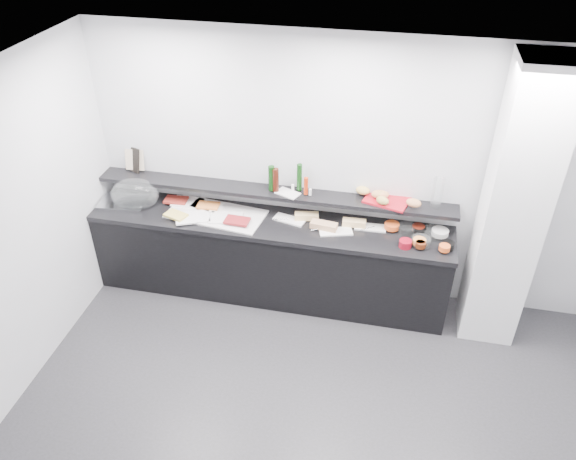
% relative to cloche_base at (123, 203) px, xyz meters
% --- Properties ---
extents(ground, '(5.00, 5.00, 0.00)m').
position_rel_cloche_base_xyz_m(ground, '(2.24, -1.69, -0.92)').
color(ground, '#2D2D30').
rests_on(ground, ground).
extents(back_wall, '(5.00, 0.02, 2.70)m').
position_rel_cloche_base_xyz_m(back_wall, '(2.24, 0.31, 0.43)').
color(back_wall, silver).
rests_on(back_wall, ground).
extents(ceiling, '(5.00, 5.00, 0.00)m').
position_rel_cloche_base_xyz_m(ceiling, '(2.24, -1.69, 1.78)').
color(ceiling, white).
rests_on(ceiling, back_wall).
extents(column, '(0.50, 0.50, 2.70)m').
position_rel_cloche_base_xyz_m(column, '(3.74, -0.04, 0.43)').
color(column, white).
rests_on(column, ground).
extents(buffet_cabinet, '(3.60, 0.60, 0.85)m').
position_rel_cloche_base_xyz_m(buffet_cabinet, '(1.54, 0.01, -0.50)').
color(buffet_cabinet, black).
rests_on(buffet_cabinet, ground).
extents(counter_top, '(3.62, 0.62, 0.05)m').
position_rel_cloche_base_xyz_m(counter_top, '(1.54, 0.01, -0.05)').
color(counter_top, black).
rests_on(counter_top, buffet_cabinet).
extents(wall_shelf, '(3.60, 0.25, 0.04)m').
position_rel_cloche_base_xyz_m(wall_shelf, '(1.54, 0.18, 0.21)').
color(wall_shelf, black).
rests_on(wall_shelf, back_wall).
extents(cloche_base, '(0.51, 0.36, 0.04)m').
position_rel_cloche_base_xyz_m(cloche_base, '(0.00, 0.00, 0.00)').
color(cloche_base, '#ADB1B4').
rests_on(cloche_base, counter_top).
extents(cloche_dome, '(0.55, 0.42, 0.34)m').
position_rel_cloche_base_xyz_m(cloche_dome, '(0.14, 0.02, 0.11)').
color(cloche_dome, white).
rests_on(cloche_dome, cloche_base).
extents(linen_runner, '(1.02, 0.57, 0.01)m').
position_rel_cloche_base_xyz_m(linen_runner, '(1.00, 0.01, -0.01)').
color(linen_runner, silver).
rests_on(linen_runner, counter_top).
extents(platter_meat_a, '(0.32, 0.21, 0.01)m').
position_rel_cloche_base_xyz_m(platter_meat_a, '(0.65, 0.15, 0.00)').
color(platter_meat_a, white).
rests_on(platter_meat_a, linen_runner).
extents(food_meat_a, '(0.24, 0.16, 0.02)m').
position_rel_cloche_base_xyz_m(food_meat_a, '(0.53, 0.13, 0.02)').
color(food_meat_a, maroon).
rests_on(food_meat_a, platter_meat_a).
extents(platter_salmon, '(0.33, 0.25, 0.01)m').
position_rel_cloche_base_xyz_m(platter_salmon, '(0.85, 0.13, 0.00)').
color(platter_salmon, white).
rests_on(platter_salmon, linen_runner).
extents(food_salmon, '(0.23, 0.16, 0.02)m').
position_rel_cloche_base_xyz_m(food_salmon, '(0.89, 0.10, 0.02)').
color(food_salmon, orange).
rests_on(food_salmon, platter_salmon).
extents(platter_cheese, '(0.40, 0.34, 0.01)m').
position_rel_cloche_base_xyz_m(platter_cheese, '(0.80, -0.11, 0.00)').
color(platter_cheese, white).
rests_on(platter_cheese, linen_runner).
extents(food_cheese, '(0.25, 0.20, 0.02)m').
position_rel_cloche_base_xyz_m(food_cheese, '(0.63, -0.14, 0.02)').
color(food_cheese, '#DBC255').
rests_on(food_cheese, platter_cheese).
extents(platter_meat_b, '(0.35, 0.26, 0.01)m').
position_rel_cloche_base_xyz_m(platter_meat_b, '(1.12, -0.06, 0.00)').
color(platter_meat_b, white).
rests_on(platter_meat_b, linen_runner).
extents(food_meat_b, '(0.25, 0.16, 0.02)m').
position_rel_cloche_base_xyz_m(food_meat_b, '(1.25, -0.11, 0.02)').
color(food_meat_b, maroon).
rests_on(food_meat_b, platter_meat_b).
extents(sandwich_plate_left, '(0.34, 0.21, 0.01)m').
position_rel_cloche_base_xyz_m(sandwich_plate_left, '(1.74, 0.07, -0.01)').
color(sandwich_plate_left, white).
rests_on(sandwich_plate_left, counter_top).
extents(sandwich_food_left, '(0.25, 0.13, 0.06)m').
position_rel_cloche_base_xyz_m(sandwich_food_left, '(1.90, 0.11, 0.02)').
color(sandwich_food_left, '#DEB974').
rests_on(sandwich_food_left, sandwich_plate_left).
extents(tongs_left, '(0.16, 0.04, 0.01)m').
position_rel_cloche_base_xyz_m(tongs_left, '(1.65, 0.04, -0.00)').
color(tongs_left, '#B3B4BA').
rests_on(tongs_left, sandwich_plate_left).
extents(sandwich_plate_mid, '(0.34, 0.22, 0.01)m').
position_rel_cloche_base_xyz_m(sandwich_plate_mid, '(2.22, -0.04, -0.01)').
color(sandwich_plate_mid, white).
rests_on(sandwich_plate_mid, counter_top).
extents(sandwich_food_mid, '(0.27, 0.13, 0.06)m').
position_rel_cloche_base_xyz_m(sandwich_food_mid, '(2.09, -0.02, 0.02)').
color(sandwich_food_mid, tan).
rests_on(sandwich_food_mid, sandwich_plate_mid).
extents(tongs_mid, '(0.15, 0.08, 0.01)m').
position_rel_cloche_base_xyz_m(tongs_mid, '(2.05, -0.05, -0.00)').
color(tongs_mid, silver).
rests_on(tongs_mid, sandwich_plate_mid).
extents(sandwich_plate_right, '(0.30, 0.14, 0.01)m').
position_rel_cloche_base_xyz_m(sandwich_plate_right, '(2.53, 0.10, -0.01)').
color(sandwich_plate_right, white).
rests_on(sandwich_plate_right, counter_top).
extents(sandwich_food_right, '(0.23, 0.10, 0.06)m').
position_rel_cloche_base_xyz_m(sandwich_food_right, '(2.37, 0.09, 0.02)').
color(sandwich_food_right, '#E2B776').
rests_on(sandwich_food_right, sandwich_plate_right).
extents(tongs_right, '(0.14, 0.10, 0.01)m').
position_rel_cloche_base_xyz_m(tongs_right, '(2.51, 0.06, -0.00)').
color(tongs_right, silver).
rests_on(tongs_right, sandwich_plate_right).
extents(bowl_glass_fruit, '(0.21, 0.21, 0.07)m').
position_rel_cloche_base_xyz_m(bowl_glass_fruit, '(2.88, 0.11, 0.02)').
color(bowl_glass_fruit, silver).
rests_on(bowl_glass_fruit, counter_top).
extents(fill_glass_fruit, '(0.19, 0.19, 0.05)m').
position_rel_cloche_base_xyz_m(fill_glass_fruit, '(2.73, 0.11, 0.03)').
color(fill_glass_fruit, '#DD521E').
rests_on(fill_glass_fruit, bowl_glass_fruit).
extents(bowl_black_jam, '(0.14, 0.14, 0.07)m').
position_rel_cloche_base_xyz_m(bowl_black_jam, '(3.00, 0.09, 0.02)').
color(bowl_black_jam, black).
rests_on(bowl_black_jam, counter_top).
extents(fill_black_jam, '(0.13, 0.13, 0.05)m').
position_rel_cloche_base_xyz_m(fill_black_jam, '(2.98, 0.13, 0.03)').
color(fill_black_jam, '#50150B').
rests_on(fill_black_jam, bowl_black_jam).
extents(bowl_glass_cream, '(0.27, 0.27, 0.07)m').
position_rel_cloche_base_xyz_m(bowl_glass_cream, '(3.13, 0.09, 0.02)').
color(bowl_glass_cream, white).
rests_on(bowl_glass_cream, counter_top).
extents(fill_glass_cream, '(0.18, 0.18, 0.05)m').
position_rel_cloche_base_xyz_m(fill_glass_cream, '(3.19, 0.10, 0.03)').
color(fill_glass_cream, silver).
rests_on(fill_glass_cream, bowl_glass_cream).
extents(bowl_red_jam, '(0.15, 0.15, 0.07)m').
position_rel_cloche_base_xyz_m(bowl_red_jam, '(2.87, -0.14, 0.02)').
color(bowl_red_jam, maroon).
rests_on(bowl_red_jam, counter_top).
extents(fill_red_jam, '(0.11, 0.11, 0.05)m').
position_rel_cloche_base_xyz_m(fill_red_jam, '(3.01, -0.14, 0.03)').
color(fill_red_jam, '#511E0B').
rests_on(fill_red_jam, bowl_red_jam).
extents(bowl_glass_salmon, '(0.18, 0.18, 0.07)m').
position_rel_cloche_base_xyz_m(bowl_glass_salmon, '(3.01, -0.08, 0.02)').
color(bowl_glass_salmon, white).
rests_on(bowl_glass_salmon, counter_top).
extents(fill_glass_salmon, '(0.14, 0.14, 0.05)m').
position_rel_cloche_base_xyz_m(fill_glass_salmon, '(3.00, -0.10, 0.03)').
color(fill_glass_salmon, '#FE953E').
rests_on(fill_glass_salmon, bowl_glass_salmon).
extents(bowl_black_fruit, '(0.15, 0.15, 0.07)m').
position_rel_cloche_base_xyz_m(bowl_black_fruit, '(3.26, -0.09, 0.02)').
color(bowl_black_fruit, black).
rests_on(bowl_black_fruit, counter_top).
extents(fill_black_fruit, '(0.10, 0.10, 0.05)m').
position_rel_cloche_base_xyz_m(fill_black_fruit, '(3.22, -0.15, 0.03)').
color(fill_black_fruit, '#EB5720').
rests_on(fill_black_fruit, bowl_black_fruit).
extents(framed_print, '(0.20, 0.14, 0.26)m').
position_rel_cloche_base_xyz_m(framed_print, '(0.03, 0.28, 0.36)').
color(framed_print, black).
rests_on(framed_print, wall_shelf).
extents(print_art, '(0.20, 0.06, 0.22)m').
position_rel_cloche_base_xyz_m(print_art, '(0.06, 0.28, 0.36)').
color(print_art, '#C9AD91').
rests_on(print_art, framed_print).
extents(condiment_tray, '(0.26, 0.22, 0.01)m').
position_rel_cloche_base_xyz_m(condiment_tray, '(1.70, 0.15, 0.24)').
color(condiment_tray, white).
rests_on(condiment_tray, wall_shelf).
extents(bottle_green_a, '(0.06, 0.06, 0.26)m').
position_rel_cloche_base_xyz_m(bottle_green_a, '(1.53, 0.18, 0.37)').
color(bottle_green_a, black).
rests_on(bottle_green_a, condiment_tray).
extents(bottle_brown, '(0.08, 0.08, 0.24)m').
position_rel_cloche_base_xyz_m(bottle_brown, '(1.58, 0.17, 0.36)').
color(bottle_brown, '#3A130A').
rests_on(bottle_brown, condiment_tray).
extents(bottle_green_b, '(0.06, 0.06, 0.28)m').
position_rel_cloche_base_xyz_m(bottle_green_b, '(1.80, 0.23, 0.38)').
color(bottle_green_b, '#0F380F').
rests_on(bottle_green_b, condiment_tray).
extents(bottle_hot, '(0.04, 0.04, 0.18)m').
position_rel_cloche_base_xyz_m(bottle_hot, '(1.88, 0.17, 0.33)').
color(bottle_hot, '#BC2D0D').
rests_on(bottle_hot, condiment_tray).
extents(shaker_salt, '(0.04, 0.04, 0.07)m').
position_rel_cloche_base_xyz_m(shaker_salt, '(1.74, 0.20, 0.28)').
color(shaker_salt, white).
rests_on(shaker_salt, condiment_tray).
extents(shaker_pepper, '(0.03, 0.03, 0.07)m').
position_rel_cloche_base_xyz_m(shaker_pepper, '(1.92, 0.15, 0.28)').
color(shaker_pepper, white).
rests_on(shaker_pepper, condiment_tray).
extents(bread_tray, '(0.47, 0.39, 0.02)m').
position_rel_cloche_base_xyz_m(bread_tray, '(2.66, 0.22, 0.24)').
color(bread_tray, '#B21321').
rests_on(bread_tray, wall_shelf).
extents(bread_roll_nw, '(0.15, 0.11, 0.08)m').
position_rel_cloche_base_xyz_m(bread_roll_nw, '(2.42, 0.27, 0.29)').
color(bread_roll_nw, gold).
rests_on(bread_roll_nw, bread_tray).
extents(bread_roll_n, '(0.17, 0.12, 0.08)m').
position_rel_cloche_base_xyz_m(bread_roll_n, '(2.58, 0.23, 0.29)').
color(bread_roll_n, '#BB7D47').
rests_on(bread_roll_n, bread_tray).
extents(bread_roll_sw, '(0.15, 0.13, 0.08)m').
position_rel_cloche_base_xyz_m(bread_roll_sw, '(2.62, 0.12, 0.29)').
color(bread_roll_sw, '#B09143').
rests_on(bread_roll_sw, bread_tray).
extents(bread_roll_se, '(0.16, 0.13, 0.08)m').
position_rel_cloche_base_xyz_m(bread_roll_se, '(2.91, 0.14, 0.29)').
color(bread_roll_se, '#CA7F4D').
rests_on(bread_roll_se, bread_tray).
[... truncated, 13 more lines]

